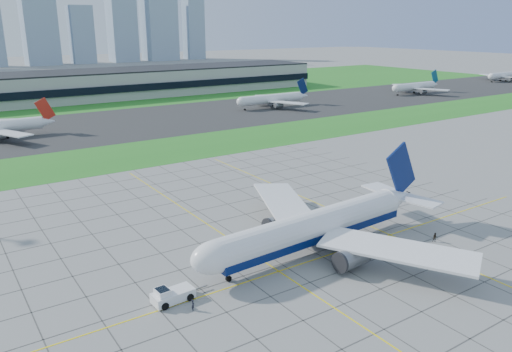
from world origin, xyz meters
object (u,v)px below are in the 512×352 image
(airliner, at_px, (315,227))
(distant_jet_2, at_px, (272,99))
(pushback_tug, at_px, (171,295))
(distant_jet_3, at_px, (415,86))
(distant_jet_4, at_px, (502,75))
(crew_near, at_px, (193,305))
(crew_far, at_px, (435,237))

(airliner, distance_m, distant_jet_2, 171.41)
(pushback_tug, bearing_deg, distant_jet_3, 28.24)
(distant_jet_3, relative_size, distant_jet_4, 1.00)
(airliner, relative_size, distant_jet_4, 1.32)
(airliner, relative_size, pushback_tug, 5.96)
(airliner, relative_size, crew_near, 30.78)
(pushback_tug, distance_m, crew_far, 52.78)
(pushback_tug, relative_size, crew_far, 4.88)
(pushback_tug, distance_m, distant_jet_2, 190.74)
(crew_far, distance_m, distant_jet_4, 330.87)
(pushback_tug, height_order, distant_jet_4, distant_jet_4)
(distant_jet_4, bearing_deg, airliner, -154.52)
(airliner, xyz_separation_m, distant_jet_3, (198.82, 138.34, -0.32))
(distant_jet_4, bearing_deg, pushback_tug, -156.25)
(airliner, xyz_separation_m, crew_near, (-28.27, -5.77, -3.89))
(airliner, relative_size, distant_jet_2, 1.32)
(distant_jet_2, bearing_deg, distant_jet_3, -2.87)
(crew_near, distance_m, distant_jet_2, 192.81)
(crew_far, xyz_separation_m, distant_jet_4, (290.12, 159.04, 3.51))
(airliner, relative_size, crew_far, 29.10)
(crew_far, height_order, distant_jet_2, distant_jet_2)
(crew_near, height_order, crew_far, crew_far)
(pushback_tug, relative_size, distant_jet_3, 0.22)
(airliner, relative_size, distant_jet_3, 1.32)
(distant_jet_3, xyz_separation_m, distant_jet_4, (113.47, 10.50, -0.00))
(crew_far, relative_size, distant_jet_3, 0.05)
(distant_jet_3, bearing_deg, distant_jet_4, 5.29)
(distant_jet_2, xyz_separation_m, distant_jet_3, (105.23, -5.27, -0.00))
(pushback_tug, height_order, distant_jet_2, distant_jet_2)
(airliner, height_order, pushback_tug, airliner)
(airliner, height_order, crew_near, airliner)
(crew_near, bearing_deg, pushback_tug, 50.01)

